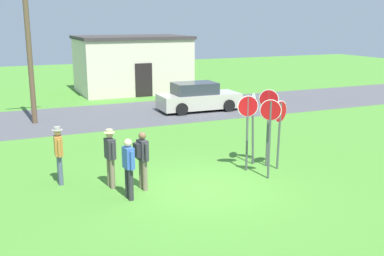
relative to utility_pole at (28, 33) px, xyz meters
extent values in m
plane|color=#47842D|center=(3.61, -10.92, -4.17)|extent=(80.00, 80.00, 0.00)
cube|color=#4C4C51|center=(3.61, 0.28, -4.17)|extent=(60.00, 6.40, 0.01)
cube|color=beige|center=(7.04, 7.66, -2.42)|extent=(7.00, 4.95, 3.50)
cube|color=#383333|center=(7.04, 7.66, -0.58)|extent=(7.20, 5.15, 0.20)
cube|color=black|center=(7.04, 5.16, -3.12)|extent=(1.10, 0.08, 2.10)
cylinder|color=brown|center=(0.00, 0.00, -0.18)|extent=(0.24, 0.24, 7.98)
cube|color=#B7B2A3|center=(8.36, -0.27, -3.64)|extent=(4.35, 1.92, 0.76)
cube|color=#2D333D|center=(8.11, -0.26, -2.96)|extent=(2.28, 1.59, 0.60)
cylinder|color=black|center=(9.72, 0.59, -3.85)|extent=(0.65, 0.24, 0.64)
cylinder|color=black|center=(9.67, -1.21, -3.85)|extent=(0.65, 0.24, 0.64)
cylinder|color=black|center=(7.05, 0.67, -3.85)|extent=(0.65, 0.24, 0.64)
cylinder|color=black|center=(7.00, -1.13, -3.85)|extent=(0.65, 0.24, 0.64)
cylinder|color=#474C4C|center=(6.60, -10.31, -3.07)|extent=(0.11, 0.13, 2.21)
cylinder|color=white|center=(6.60, -10.31, -2.26)|extent=(0.67, 0.28, 0.71)
cylinder|color=#B70F14|center=(6.60, -10.32, -2.26)|extent=(0.62, 0.27, 0.66)
cylinder|color=#474C4C|center=(5.81, -10.96, -2.97)|extent=(0.10, 0.10, 2.40)
cylinder|color=white|center=(5.81, -10.96, -2.04)|extent=(0.54, 0.38, 0.65)
cylinder|color=#B70F14|center=(5.80, -10.97, -2.04)|extent=(0.50, 0.35, 0.60)
cylinder|color=#474C4C|center=(5.59, -10.01, -2.98)|extent=(0.09, 0.12, 2.39)
cylinder|color=white|center=(5.59, -10.01, -2.07)|extent=(0.67, 0.17, 0.68)
cylinder|color=#B70F14|center=(5.59, -10.02, -2.07)|extent=(0.62, 0.16, 0.63)
cylinder|color=#474C4C|center=(6.44, -9.89, -2.91)|extent=(0.13, 0.13, 2.52)
cylinder|color=white|center=(6.44, -9.89, -1.92)|extent=(0.50, 0.44, 0.64)
cylinder|color=#B70F14|center=(6.43, -9.89, -1.92)|extent=(0.47, 0.41, 0.60)
cylinder|color=#474C4C|center=(6.10, -9.51, -2.99)|extent=(0.15, 0.15, 2.37)
cylinder|color=white|center=(6.10, -9.51, -2.09)|extent=(0.49, 0.52, 0.68)
cylinder|color=#B70F14|center=(6.10, -9.50, -2.09)|extent=(0.45, 0.48, 0.63)
cylinder|color=#7A6B56|center=(2.00, -10.20, -3.73)|extent=(0.14, 0.14, 0.88)
cylinder|color=#7A6B56|center=(2.04, -10.42, -3.73)|extent=(0.14, 0.14, 0.88)
cube|color=#333338|center=(2.02, -10.31, -3.00)|extent=(0.27, 0.39, 0.58)
cylinder|color=#333338|center=(1.98, -10.07, -3.02)|extent=(0.09, 0.09, 0.52)
cylinder|color=#333338|center=(2.06, -10.55, -3.02)|extent=(0.09, 0.09, 0.52)
sphere|color=brown|center=(2.02, -10.31, -2.59)|extent=(0.21, 0.21, 0.21)
cube|color=#232328|center=(1.85, -10.34, -2.98)|extent=(0.18, 0.28, 0.40)
cylinder|color=#2D2D33|center=(1.43, -10.75, -3.73)|extent=(0.14, 0.14, 0.88)
cylinder|color=#2D2D33|center=(1.46, -10.97, -3.73)|extent=(0.14, 0.14, 0.88)
cube|color=#3860B7|center=(1.45, -10.86, -3.00)|extent=(0.26, 0.39, 0.58)
cylinder|color=#3860B7|center=(1.42, -10.62, -3.02)|extent=(0.09, 0.09, 0.52)
cylinder|color=#3860B7|center=(1.48, -11.10, -3.02)|extent=(0.09, 0.09, 0.52)
sphere|color=beige|center=(1.45, -10.86, -2.59)|extent=(0.21, 0.21, 0.21)
cylinder|color=#4C5670|center=(-0.09, -8.77, -3.73)|extent=(0.14, 0.14, 0.88)
cylinder|color=#4C5670|center=(-0.10, -8.99, -3.73)|extent=(0.14, 0.14, 0.88)
cube|color=#B27533|center=(-0.09, -8.88, -3.00)|extent=(0.23, 0.37, 0.58)
cylinder|color=#B27533|center=(-0.08, -8.64, -3.02)|extent=(0.09, 0.09, 0.52)
cylinder|color=#B27533|center=(-0.10, -9.12, -3.02)|extent=(0.09, 0.09, 0.52)
sphere|color=tan|center=(-0.09, -8.88, -2.59)|extent=(0.21, 0.21, 0.21)
cylinder|color=gray|center=(-0.09, -8.88, -2.53)|extent=(0.32, 0.32, 0.02)
cylinder|color=gray|center=(-0.09, -8.88, -2.48)|extent=(0.19, 0.19, 0.09)
cylinder|color=#7A6B56|center=(1.20, -9.69, -3.73)|extent=(0.14, 0.14, 0.88)
cylinder|color=#7A6B56|center=(1.23, -9.90, -3.73)|extent=(0.14, 0.14, 0.88)
cube|color=#333338|center=(1.21, -9.79, -3.00)|extent=(0.28, 0.39, 0.58)
cylinder|color=#333338|center=(1.17, -9.56, -3.02)|extent=(0.09, 0.09, 0.52)
cylinder|color=#333338|center=(1.25, -10.03, -3.02)|extent=(0.09, 0.09, 0.52)
sphere|color=tan|center=(1.21, -9.79, -2.59)|extent=(0.21, 0.21, 0.21)
cylinder|color=beige|center=(1.21, -9.79, -2.53)|extent=(0.32, 0.31, 0.02)
cylinder|color=beige|center=(1.21, -9.79, -2.48)|extent=(0.19, 0.19, 0.09)
camera|label=1|loc=(-1.71, -22.26, 0.59)|focal=42.98mm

